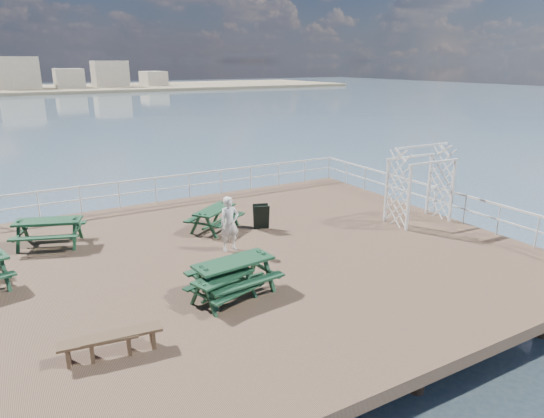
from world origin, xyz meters
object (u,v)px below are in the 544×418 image
Objects in this scene: picnic_table_e at (234,269)px; flat_bench_far at (122,338)px; picnic_table_c at (215,214)px; picnic_table_b at (49,227)px; person at (230,224)px; trellis_arbor at (420,188)px; picnic_table_d at (224,283)px; flat_bench_near at (98,344)px.

flat_bench_far is at bearing -163.42° from picnic_table_e.
picnic_table_c is 7.57m from flat_bench_far.
person is at bearing -13.18° from picnic_table_b.
picnic_table_d is at bearing -164.32° from trellis_arbor.
picnic_table_c reaches higher than flat_bench_far.
trellis_arbor is (6.82, -2.86, 0.70)m from picnic_table_c.
picnic_table_c is at bearing 58.35° from flat_bench_far.
picnic_table_d is 0.54m from picnic_table_e.
picnic_table_e is at bearing 27.88° from flat_bench_near.
picnic_table_d is 1.21× the size of flat_bench_near.
picnic_table_c is at bearing 7.32° from picnic_table_b.
trellis_arbor reaches higher than flat_bench_near.
picnic_table_b is at bearing 145.64° from person.
flat_bench_near is at bearing -68.62° from picnic_table_b.
picnic_table_b reaches higher than flat_bench_near.
flat_bench_near is 0.46m from flat_bench_far.
person reaches higher than picnic_table_c.
picnic_table_b is 12.68m from trellis_arbor.
picnic_table_c is 1.21× the size of picnic_table_d.
person reaches higher than flat_bench_far.
picnic_table_c is at bearing 79.16° from person.
picnic_table_c is at bearing 65.99° from picnic_table_e.
person is at bearing 60.69° from picnic_table_e.
trellis_arbor reaches higher than picnic_table_c.
person reaches higher than picnic_table_d.
flat_bench_near is at bearing -165.44° from picnic_table_c.
picnic_table_d is 3.39m from person.
flat_bench_far is (-4.61, -6.00, -0.21)m from picnic_table_c.
trellis_arbor reaches higher than picnic_table_b.
picnic_table_e is at bearing -113.77° from person.
flat_bench_far is at bearing -65.03° from picnic_table_b.
person reaches higher than picnic_table_b.
person is (-7.17, 0.86, -0.40)m from trellis_arbor.
picnic_table_d is 0.86× the size of picnic_table_e.
picnic_table_c is 1.42× the size of flat_bench_far.
trellis_arbor reaches higher than picnic_table_d.
trellis_arbor reaches higher than person.
person is (4.26, 4.00, 0.52)m from flat_bench_far.
person is at bearing 175.16° from trellis_arbor.
picnic_table_d reaches higher than flat_bench_far.
person is (1.57, 2.99, 0.37)m from picnic_table_d.
picnic_table_c is 4.92m from picnic_table_e.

